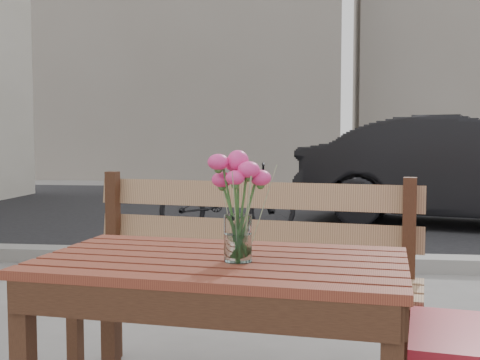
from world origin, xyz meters
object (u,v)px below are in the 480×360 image
object	(u,v)px
main_table	(221,294)
main_vase	(238,193)
bicycle	(227,198)
parked_car	(470,171)

from	to	relation	value
main_table	main_vase	xyz separation A→B (m)	(0.06, -0.05, 0.33)
main_vase	bicycle	bearing A→B (deg)	98.98
main_vase	parked_car	world-z (taller)	parked_car
main_vase	bicycle	distance (m)	4.99
main_table	main_vase	bearing A→B (deg)	-32.01
parked_car	main_table	bearing A→B (deg)	175.35
main_vase	main_table	bearing A→B (deg)	141.56
main_vase	parked_car	size ratio (longest dim) A/B	0.08
main_vase	bicycle	size ratio (longest dim) A/B	0.22
main_vase	parked_car	distance (m)	6.24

